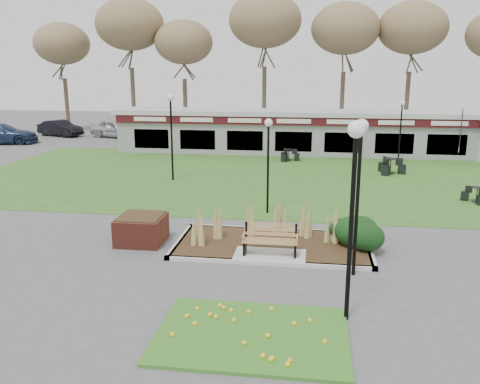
# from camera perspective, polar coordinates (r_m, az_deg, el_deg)

# --- Properties ---
(ground) EXTENTS (100.00, 100.00, 0.00)m
(ground) POSITION_cam_1_polar(r_m,az_deg,el_deg) (15.76, 3.32, -7.63)
(ground) COLOR #515154
(ground) RESTS_ON ground
(lawn) EXTENTS (34.00, 16.00, 0.02)m
(lawn) POSITION_cam_1_polar(r_m,az_deg,el_deg) (27.25, 5.43, 1.64)
(lawn) COLOR #2F621E
(lawn) RESTS_ON ground
(flower_bed) EXTENTS (4.20, 3.00, 0.16)m
(flower_bed) POSITION_cam_1_polar(r_m,az_deg,el_deg) (11.58, 1.35, -15.62)
(flower_bed) COLOR #316C1E
(flower_bed) RESTS_ON ground
(planting_bed) EXTENTS (6.75, 3.40, 1.27)m
(planting_bed) POSITION_cam_1_polar(r_m,az_deg,el_deg) (16.86, 8.06, -4.96)
(planting_bed) COLOR #362815
(planting_bed) RESTS_ON ground
(park_bench) EXTENTS (1.70, 0.66, 0.93)m
(park_bench) POSITION_cam_1_polar(r_m,az_deg,el_deg) (15.78, 3.42, -5.31)
(park_bench) COLOR olive
(park_bench) RESTS_ON ground
(brick_planter) EXTENTS (1.50, 1.50, 0.95)m
(brick_planter) POSITION_cam_1_polar(r_m,az_deg,el_deg) (17.40, -11.01, -4.10)
(brick_planter) COLOR maroon
(brick_planter) RESTS_ON ground
(food_pavilion) EXTENTS (24.60, 3.40, 2.90)m
(food_pavilion) POSITION_cam_1_polar(r_m,az_deg,el_deg) (34.86, 6.12, 6.76)
(food_pavilion) COLOR gray
(food_pavilion) RESTS_ON ground
(tree_backdrop) EXTENTS (47.24, 5.24, 10.36)m
(tree_backdrop) POSITION_cam_1_polar(r_m,az_deg,el_deg) (42.70, 6.78, 17.30)
(tree_backdrop) COLOR #47382B
(tree_backdrop) RESTS_ON ground
(lamp_post_near_left) EXTENTS (0.39, 0.39, 4.66)m
(lamp_post_near_left) POSITION_cam_1_polar(r_m,az_deg,el_deg) (11.40, 12.65, 1.52)
(lamp_post_near_left) COLOR black
(lamp_post_near_left) RESTS_ON ground
(lamp_post_near_right) EXTENTS (0.37, 0.37, 4.43)m
(lamp_post_near_right) POSITION_cam_1_polar(r_m,az_deg,el_deg) (14.11, 13.27, 3.14)
(lamp_post_near_right) COLOR black
(lamp_post_near_right) RESTS_ON ground
(lamp_post_mid_left) EXTENTS (0.32, 0.32, 3.82)m
(lamp_post_mid_left) POSITION_cam_1_polar(r_m,az_deg,el_deg) (20.01, 3.19, 5.29)
(lamp_post_mid_left) COLOR black
(lamp_post_mid_left) RESTS_ON ground
(lamp_post_far_right) EXTENTS (0.32, 0.32, 3.82)m
(lamp_post_far_right) POSITION_cam_1_polar(r_m,az_deg,el_deg) (32.19, 17.66, 7.94)
(lamp_post_far_right) COLOR black
(lamp_post_far_right) RESTS_ON ground
(lamp_post_far_left) EXTENTS (0.37, 0.37, 4.45)m
(lamp_post_far_left) POSITION_cam_1_polar(r_m,az_deg,el_deg) (26.23, -7.76, 8.26)
(lamp_post_far_left) COLOR black
(lamp_post_far_left) RESTS_ON ground
(bistro_set_b) EXTENTS (1.20, 1.34, 0.71)m
(bistro_set_b) POSITION_cam_1_polar(r_m,az_deg,el_deg) (32.12, 5.46, 3.96)
(bistro_set_b) COLOR black
(bistro_set_b) RESTS_ON ground
(bistro_set_c) EXTENTS (1.24, 1.10, 0.66)m
(bistro_set_c) POSITION_cam_1_polar(r_m,az_deg,el_deg) (24.43, 25.03, -0.52)
(bistro_set_c) COLOR black
(bistro_set_c) RESTS_ON ground
(bistro_set_d) EXTENTS (1.40, 1.60, 0.85)m
(bistro_set_d) POSITION_cam_1_polar(r_m,az_deg,el_deg) (29.23, 16.51, 2.55)
(bistro_set_d) COLOR black
(bistro_set_d) RESTS_ON ground
(patio_umbrella) EXTENTS (2.05, 2.07, 2.20)m
(patio_umbrella) POSITION_cam_1_polar(r_m,az_deg,el_deg) (34.13, 23.46, 5.39)
(patio_umbrella) COLOR black
(patio_umbrella) RESTS_ON ground
(car_silver) EXTENTS (4.67, 3.04, 1.48)m
(car_silver) POSITION_cam_1_polar(r_m,az_deg,el_deg) (43.81, -13.82, 6.92)
(car_silver) COLOR silver
(car_silver) RESTS_ON ground
(car_black) EXTENTS (4.35, 2.75, 1.35)m
(car_black) POSITION_cam_1_polar(r_m,az_deg,el_deg) (46.05, -19.54, 6.77)
(car_black) COLOR black
(car_black) RESTS_ON ground
(car_blue) EXTENTS (5.68, 3.28, 1.55)m
(car_blue) POSITION_cam_1_polar(r_m,az_deg,el_deg) (43.19, -25.25, 5.95)
(car_blue) COLOR navy
(car_blue) RESTS_ON ground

